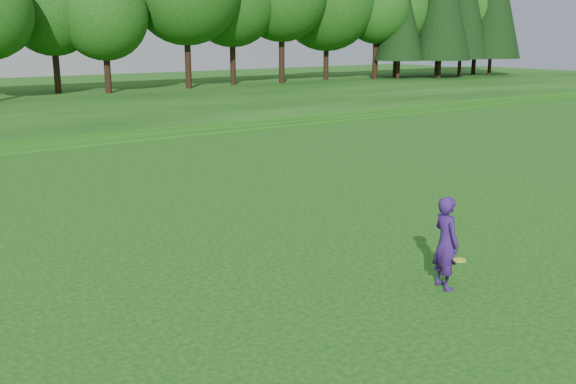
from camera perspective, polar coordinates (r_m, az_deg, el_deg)
ground at (r=13.05m, az=4.21°, el=-8.39°), size 140.00×140.00×0.00m
walking_path at (r=30.71m, az=-20.09°, el=3.84°), size 130.00×1.60×0.04m
woman at (r=13.04m, az=13.86°, el=-4.41°), size 0.60×0.99×1.88m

